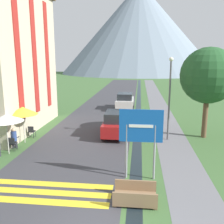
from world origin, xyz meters
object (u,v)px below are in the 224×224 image
Objects in this scene: cafe_umbrella_middle_yellow at (23,111)px; road_sign at (141,133)px; cafe_chair_far_right at (31,131)px; cafe_chair_near_right at (11,142)px; cafe_chair_near_left at (13,143)px; tree_by_path at (208,76)px; footbridge at (135,196)px; cafe_chair_middle at (15,137)px; person_seated_near at (14,137)px; parked_car_near at (116,123)px; hotel_building at (0,50)px; streetlamp at (170,92)px; cafe_umbrella_front_white at (6,118)px; cafe_chair_far_left at (32,131)px; parked_car_far at (125,101)px.

road_sign is at bearing -29.25° from cafe_umbrella_middle_yellow.
cafe_chair_far_right is 1.00× the size of cafe_chair_near_right.
tree_by_path reaches higher than cafe_chair_near_left.
cafe_chair_middle is at bearing 143.51° from footbridge.
person_seated_near is (-0.20, -1.00, -1.49)m from cafe_umbrella_middle_yellow.
road_sign is 0.84× the size of parked_car_near.
parked_car_near is 4.68× the size of cafe_chair_middle.
cafe_chair_near_left is at bearing -147.12° from parked_car_near.
hotel_building reaches higher than cafe_umbrella_middle_yellow.
road_sign reaches higher than person_seated_near.
streetlamp is (9.68, 3.29, 2.81)m from cafe_chair_near_left.
cafe_chair_near_right is 1.76m from cafe_umbrella_front_white.
footbridge is at bearing -10.08° from cafe_chair_near_right.
footbridge is 8.78m from parked_car_near.
hotel_building is 15.48m from tree_by_path.
streetlamp reaches higher than parked_car_near.
hotel_building is at bearing 133.23° from cafe_umbrella_middle_yellow.
cafe_umbrella_front_white reaches higher than cafe_chair_near_left.
cafe_chair_far_left is (-0.02, 0.06, 0.00)m from cafe_chair_far_right.
cafe_chair_middle is 0.15× the size of streetlamp.
cafe_umbrella_middle_yellow is at bearing -109.05° from cafe_chair_far_right.
cafe_umbrella_middle_yellow is at bearing 140.04° from footbridge.
person_seated_near is at bearing -56.14° from hotel_building.
cafe_umbrella_front_white is at bearing -144.19° from parked_car_near.
cafe_umbrella_front_white is (0.47, -1.68, 1.68)m from cafe_chair_middle.
cafe_chair_near_right is 1.00× the size of cafe_chair_near_left.
tree_by_path is (4.76, 8.89, 4.18)m from footbridge.
cafe_chair_middle and cafe_chair_far_right have the same top height.
cafe_chair_near_left is 1.74m from cafe_umbrella_front_white.
cafe_chair_near_right is (-7.87, 2.82, -1.74)m from road_sign.
streetlamp reaches higher than cafe_chair_far_right.
road_sign is 9.60m from cafe_chair_far_left.
tree_by_path is at bearing -10.78° from cafe_chair_far_right.
cafe_umbrella_front_white is (-5.99, -4.32, 1.28)m from parked_car_near.
parked_car_near is at bearing -6.07° from hotel_building.
person_seated_near reaches higher than cafe_chair_near_left.
road_sign is 3.93× the size of cafe_chair_far_right.
parked_car_far is at bearing 66.80° from cafe_umbrella_front_white.
cafe_umbrella_front_white is at bearing -60.39° from hotel_building.
cafe_umbrella_middle_yellow reaches higher than parked_car_near.
cafe_chair_near_left is at bearing 147.91° from footbridge.
cafe_chair_far_left is (0.52, 1.46, 0.00)m from cafe_chair_middle.
parked_car_far is 1.67× the size of cafe_umbrella_front_white.
cafe_chair_near_right is at bearing -161.80° from streetlamp.
footbridge is 8.94m from cafe_umbrella_front_white.
cafe_chair_far_right is at bearing -57.99° from cafe_chair_far_left.
person_seated_near reaches higher than footbridge.
cafe_chair_near_right is at bearing -82.82° from person_seated_near.
cafe_chair_near_left is (3.02, -4.82, -5.71)m from hotel_building.
cafe_chair_middle is (-6.56, -12.52, -0.40)m from parked_car_far.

